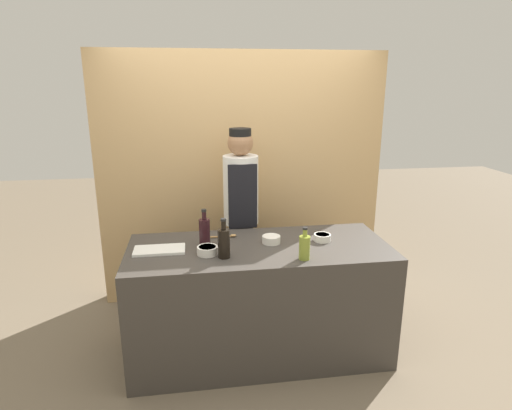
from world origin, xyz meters
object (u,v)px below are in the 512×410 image
sauce_bowl_orange (207,250)px  bottle_wine (205,231)px  sauce_bowl_brown (271,239)px  bottle_oil (305,247)px  bottle_soy (224,242)px  chef_center (241,215)px  sauce_bowl_white (322,237)px  cutting_board (159,250)px  wooden_spoon (226,236)px

sauce_bowl_orange → bottle_wine: bearing=93.5°
sauce_bowl_brown → bottle_oil: 0.39m
bottle_soy → chef_center: chef_center is taller
bottle_oil → bottle_wine: bottle_wine is taller
sauce_bowl_white → bottle_oil: bottle_oil is taller
bottle_oil → bottle_wine: size_ratio=0.83×
sauce_bowl_brown → chef_center: (-0.17, 0.58, 0.02)m
chef_center → cutting_board: bearing=-137.4°
sauce_bowl_white → bottle_oil: 0.41m
bottle_oil → wooden_spoon: bottle_oil is taller
wooden_spoon → bottle_wine: bearing=-141.1°
sauce_bowl_white → chef_center: chef_center is taller
sauce_bowl_brown → cutting_board: 0.85m
sauce_bowl_orange → bottle_wine: size_ratio=0.53×
sauce_bowl_brown → bottle_soy: size_ratio=0.49×
bottle_soy → chef_center: bearing=75.2°
bottle_soy → wooden_spoon: bottle_soy is taller
sauce_bowl_brown → bottle_soy: bottle_soy is taller
bottle_soy → wooden_spoon: 0.42m
bottle_wine → wooden_spoon: size_ratio=1.34×
cutting_board → chef_center: chef_center is taller
cutting_board → wooden_spoon: size_ratio=1.76×
bottle_soy → bottle_oil: bottle_soy is taller
wooden_spoon → sauce_bowl_white: bearing=-14.4°
sauce_bowl_brown → sauce_bowl_orange: bearing=-162.9°
bottle_soy → bottle_wine: size_ratio=1.02×
sauce_bowl_brown → bottle_soy: (-0.38, -0.23, 0.08)m
sauce_bowl_orange → sauce_bowl_brown: bearing=17.1°
cutting_board → wooden_spoon: wooden_spoon is taller
sauce_bowl_orange → sauce_bowl_white: (0.91, 0.14, -0.00)m
bottle_soy → sauce_bowl_brown: bearing=30.8°
wooden_spoon → bottle_soy: bearing=-96.2°
wooden_spoon → cutting_board: bearing=-156.6°
sauce_bowl_brown → wooden_spoon: (-0.34, 0.18, -0.02)m
bottle_soy → sauce_bowl_white: bearing=15.3°
cutting_board → bottle_soy: 0.51m
sauce_bowl_orange → chef_center: bearing=65.8°
sauce_bowl_white → bottle_soy: bearing=-164.7°
sauce_bowl_white → wooden_spoon: 0.77m
sauce_bowl_orange → sauce_bowl_brown: sauce_bowl_orange is taller
cutting_board → bottle_oil: bottle_oil is taller
cutting_board → bottle_soy: size_ratio=1.29×
chef_center → wooden_spoon: bearing=-112.8°
sauce_bowl_white → bottle_oil: size_ratio=0.56×
cutting_board → chef_center: bearing=42.6°
wooden_spoon → sauce_bowl_orange: bearing=-115.8°
sauce_bowl_orange → bottle_oil: size_ratio=0.64×
sauce_bowl_white → bottle_soy: bottle_soy is taller
sauce_bowl_brown → bottle_wine: (-0.51, 0.04, 0.08)m
wooden_spoon → chef_center: (0.17, 0.40, 0.05)m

